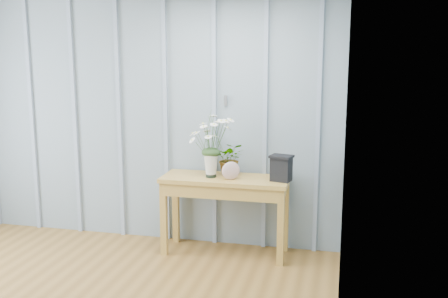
% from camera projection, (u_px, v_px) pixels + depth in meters
% --- Properties ---
extents(room_shell, '(4.00, 4.50, 2.50)m').
position_uv_depth(room_shell, '(72.00, 42.00, 3.87)').
color(room_shell, gray).
rests_on(room_shell, ground).
extents(sideboard, '(1.20, 0.45, 0.75)m').
position_uv_depth(sideboard, '(225.00, 189.00, 4.95)').
color(sideboard, '#AE8538').
rests_on(sideboard, ground).
extents(daisy_vase, '(0.43, 0.33, 0.61)m').
position_uv_depth(daisy_vase, '(211.00, 137.00, 4.86)').
color(daisy_vase, black).
rests_on(daisy_vase, sideboard).
extents(spider_plant, '(0.31, 0.28, 0.32)m').
position_uv_depth(spider_plant, '(230.00, 159.00, 4.99)').
color(spider_plant, '#203D1A').
rests_on(spider_plant, sideboard).
extents(felt_disc_vessel, '(0.17, 0.12, 0.17)m').
position_uv_depth(felt_disc_vessel, '(231.00, 171.00, 4.82)').
color(felt_disc_vessel, '#935867').
rests_on(felt_disc_vessel, sideboard).
extents(carved_box, '(0.23, 0.20, 0.24)m').
position_uv_depth(carved_box, '(281.00, 168.00, 4.77)').
color(carved_box, black).
rests_on(carved_box, sideboard).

